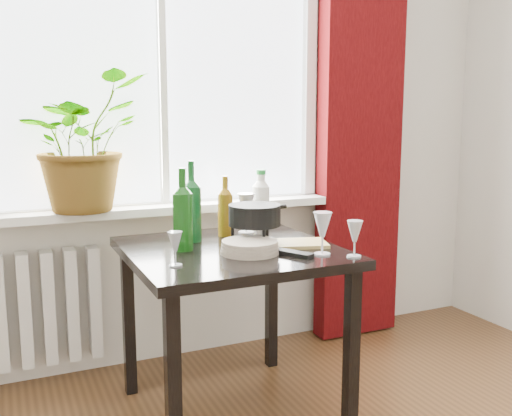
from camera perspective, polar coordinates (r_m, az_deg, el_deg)
name	(u,v)px	position (r m, az deg, el deg)	size (l,w,h in m)	color
window	(161,51)	(2.95, -9.53, 15.23)	(1.72, 0.08, 1.62)	white
windowsill	(168,208)	(2.90, -8.77, -0.02)	(1.72, 0.20, 0.04)	white
curtain	(360,114)	(3.32, 10.41, 9.25)	(0.50, 0.12, 2.56)	#350406
radiator	(13,312)	(2.93, -23.17, -9.52)	(0.80, 0.10, 0.55)	silver
table	(231,269)	(2.41, -2.48, -6.10)	(0.85, 0.85, 0.74)	black
potted_plant	(82,142)	(2.76, -17.05, 6.35)	(0.58, 0.50, 0.64)	#207921
wine_bottle_left	(183,209)	(2.33, -7.35, -0.06)	(0.08, 0.08, 0.34)	#0D400C
wine_bottle_right	(192,201)	(2.49, -6.46, 0.75)	(0.08, 0.08, 0.36)	#0C4018
bottle_amber	(225,205)	(2.60, -3.09, 0.28)	(0.07, 0.07, 0.28)	brown
cleaning_bottle	(261,199)	(2.76, 0.49, 0.92)	(0.08, 0.08, 0.29)	silver
wineglass_front_right	(322,233)	(2.26, 6.66, -2.50)	(0.07, 0.07, 0.18)	silver
wineglass_far_right	(355,238)	(2.24, 9.83, -3.02)	(0.06, 0.06, 0.15)	silver
wineglass_back_center	(246,213)	(2.66, -1.00, -0.47)	(0.08, 0.08, 0.19)	silver
wineglass_back_left	(189,220)	(2.53, -6.69, -1.19)	(0.08, 0.08, 0.18)	silver
wineglass_front_left	(175,249)	(2.10, -8.08, -4.05)	(0.05, 0.05, 0.13)	#B6BDC4
plate_stack	(250,247)	(2.28, -0.62, -3.93)	(0.24, 0.24, 0.05)	#B8AB99
fondue_pot	(255,225)	(2.42, -0.15, -1.67)	(0.26, 0.22, 0.17)	black
tv_remote	(294,253)	(2.25, 3.79, -4.56)	(0.05, 0.16, 0.02)	black
cutting_board	(295,244)	(2.43, 3.94, -3.57)	(0.26, 0.17, 0.01)	tan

